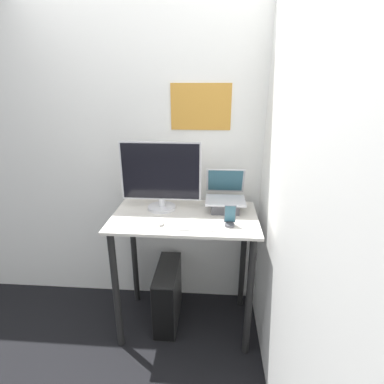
{
  "coord_description": "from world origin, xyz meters",
  "views": [
    {
      "loc": [
        0.2,
        -1.64,
        1.85
      ],
      "look_at": [
        0.05,
        0.3,
        1.14
      ],
      "focal_mm": 28.0,
      "sensor_mm": 36.0,
      "label": 1
    }
  ],
  "objects_px": {
    "cell_phone": "(230,219)",
    "computer_tower": "(168,294)",
    "monitor": "(161,177)",
    "keyboard": "(192,226)",
    "mouse": "(161,223)",
    "laptop": "(225,200)"
  },
  "relations": [
    {
      "from": "cell_phone",
      "to": "computer_tower",
      "type": "distance_m",
      "value": 0.91
    },
    {
      "from": "monitor",
      "to": "keyboard",
      "type": "height_order",
      "value": "monitor"
    },
    {
      "from": "mouse",
      "to": "cell_phone",
      "type": "height_order",
      "value": "cell_phone"
    },
    {
      "from": "cell_phone",
      "to": "computer_tower",
      "type": "relative_size",
      "value": 0.3
    },
    {
      "from": "cell_phone",
      "to": "computer_tower",
      "type": "bearing_deg",
      "value": 159.53
    },
    {
      "from": "keyboard",
      "to": "cell_phone",
      "type": "distance_m",
      "value": 0.25
    },
    {
      "from": "laptop",
      "to": "computer_tower",
      "type": "distance_m",
      "value": 0.91
    },
    {
      "from": "laptop",
      "to": "mouse",
      "type": "xyz_separation_m",
      "value": [
        -0.43,
        -0.28,
        -0.07
      ]
    },
    {
      "from": "keyboard",
      "to": "computer_tower",
      "type": "xyz_separation_m",
      "value": [
        -0.21,
        0.2,
        -0.73
      ]
    },
    {
      "from": "keyboard",
      "to": "monitor",
      "type": "bearing_deg",
      "value": 130.96
    },
    {
      "from": "keyboard",
      "to": "mouse",
      "type": "bearing_deg",
      "value": 176.39
    },
    {
      "from": "monitor",
      "to": "computer_tower",
      "type": "relative_size",
      "value": 1.18
    },
    {
      "from": "monitor",
      "to": "mouse",
      "type": "height_order",
      "value": "monitor"
    },
    {
      "from": "laptop",
      "to": "keyboard",
      "type": "relative_size",
      "value": 0.96
    },
    {
      "from": "laptop",
      "to": "keyboard",
      "type": "distance_m",
      "value": 0.37
    },
    {
      "from": "computer_tower",
      "to": "keyboard",
      "type": "bearing_deg",
      "value": -43.69
    },
    {
      "from": "keyboard",
      "to": "computer_tower",
      "type": "height_order",
      "value": "keyboard"
    },
    {
      "from": "keyboard",
      "to": "cell_phone",
      "type": "xyz_separation_m",
      "value": [
        0.25,
        0.03,
        0.04
      ]
    },
    {
      "from": "mouse",
      "to": "cell_phone",
      "type": "distance_m",
      "value": 0.46
    },
    {
      "from": "laptop",
      "to": "monitor",
      "type": "xyz_separation_m",
      "value": [
        -0.47,
        -0.0,
        0.17
      ]
    },
    {
      "from": "laptop",
      "to": "computer_tower",
      "type": "xyz_separation_m",
      "value": [
        -0.44,
        -0.09,
        -0.8
      ]
    },
    {
      "from": "laptop",
      "to": "cell_phone",
      "type": "bearing_deg",
      "value": -84.68
    }
  ]
}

